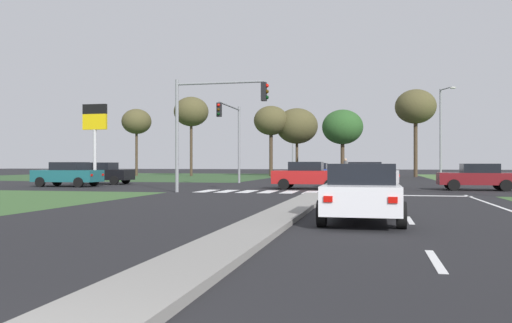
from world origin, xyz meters
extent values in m
plane|color=black|center=(0.00, 30.00, 0.00)|extent=(200.00, 200.00, 0.00)
cube|color=#2D4C28|center=(-25.50, 54.50, 0.00)|extent=(35.00, 35.00, 0.01)
cube|color=gray|center=(0.00, 11.00, 0.07)|extent=(1.20, 22.00, 0.14)
cube|color=gray|center=(0.00, 55.00, 0.07)|extent=(1.20, 36.00, 0.14)
cube|color=silver|center=(3.50, 5.80, 0.01)|extent=(0.14, 2.00, 0.01)
cube|color=silver|center=(3.50, 11.80, 0.01)|extent=(0.14, 2.00, 0.01)
cube|color=silver|center=(3.50, 17.80, 0.01)|extent=(0.14, 2.00, 0.01)
cube|color=silver|center=(3.50, 23.80, 0.01)|extent=(0.14, 2.00, 0.01)
cube|color=silver|center=(3.50, 29.80, 0.01)|extent=(0.14, 2.00, 0.01)
cube|color=silver|center=(3.80, 23.00, 0.01)|extent=(6.40, 0.50, 0.01)
cube|color=silver|center=(-6.40, 24.80, 0.01)|extent=(0.70, 2.80, 0.01)
cube|color=silver|center=(-5.25, 24.80, 0.01)|extent=(0.70, 2.80, 0.01)
cube|color=silver|center=(-4.10, 24.80, 0.01)|extent=(0.70, 2.80, 0.01)
cube|color=silver|center=(-2.95, 24.80, 0.01)|extent=(0.70, 2.80, 0.01)
cube|color=silver|center=(-1.80, 24.80, 0.01)|extent=(0.70, 2.80, 0.01)
cube|color=silver|center=(-0.65, 24.80, 0.01)|extent=(0.70, 2.80, 0.01)
cube|color=silver|center=(0.50, 24.80, 0.01)|extent=(0.70, 2.80, 0.01)
cube|color=silver|center=(1.65, 24.80, 0.01)|extent=(0.70, 2.80, 0.01)
cube|color=maroon|center=(8.27, 28.93, 0.66)|extent=(4.20, 1.75, 0.67)
cube|color=black|center=(8.42, 28.93, 1.25)|extent=(1.93, 1.54, 0.52)
cylinder|color=black|center=(6.92, 28.06, 0.32)|extent=(0.64, 0.22, 0.64)
cylinder|color=black|center=(6.92, 29.81, 0.32)|extent=(0.64, 0.22, 0.64)
cylinder|color=black|center=(9.61, 28.06, 0.32)|extent=(0.64, 0.22, 0.64)
cylinder|color=black|center=(9.61, 29.81, 0.32)|extent=(0.64, 0.22, 0.64)
cube|color=navy|center=(-2.19, 43.14, 0.68)|extent=(1.76, 4.11, 0.72)
cube|color=black|center=(-2.19, 43.29, 1.30)|extent=(1.55, 1.89, 0.52)
cube|color=red|center=(-1.52, 45.21, 0.75)|extent=(0.20, 0.04, 0.14)
cube|color=red|center=(-2.85, 45.21, 0.75)|extent=(0.20, 0.04, 0.14)
cylinder|color=black|center=(-1.31, 41.82, 0.32)|extent=(0.22, 0.64, 0.64)
cylinder|color=black|center=(-3.07, 41.82, 0.32)|extent=(0.22, 0.64, 0.64)
cylinder|color=black|center=(-1.31, 44.45, 0.32)|extent=(0.22, 0.64, 0.64)
cylinder|color=black|center=(-3.07, 44.45, 0.32)|extent=(0.22, 0.64, 0.64)
cube|color=silver|center=(2.27, 11.33, 0.66)|extent=(1.86, 4.59, 0.68)
cube|color=black|center=(2.27, 11.18, 1.26)|extent=(1.63, 2.11, 0.52)
cube|color=red|center=(1.56, 9.02, 0.73)|extent=(0.20, 0.04, 0.14)
cube|color=red|center=(2.97, 9.02, 0.73)|extent=(0.20, 0.04, 0.14)
cylinder|color=black|center=(1.34, 12.80, 0.32)|extent=(0.22, 0.64, 0.64)
cylinder|color=black|center=(3.19, 12.80, 0.32)|extent=(0.22, 0.64, 0.64)
cylinder|color=black|center=(1.34, 9.87, 0.32)|extent=(0.22, 0.64, 0.64)
cylinder|color=black|center=(3.19, 9.87, 0.32)|extent=(0.22, 0.64, 0.64)
cube|color=#A31919|center=(-1.20, 28.29, 0.71)|extent=(4.20, 1.87, 0.78)
cube|color=black|center=(-1.35, 28.29, 1.36)|extent=(1.93, 1.64, 0.52)
cube|color=red|center=(-3.32, 29.00, 0.79)|extent=(0.04, 0.20, 0.14)
cube|color=red|center=(-3.32, 27.58, 0.79)|extent=(0.04, 0.20, 0.14)
cylinder|color=black|center=(0.15, 29.23, 0.32)|extent=(0.64, 0.22, 0.64)
cylinder|color=black|center=(0.15, 27.36, 0.32)|extent=(0.64, 0.22, 0.64)
cylinder|color=black|center=(-2.54, 29.23, 0.32)|extent=(0.64, 0.22, 0.64)
cylinder|color=black|center=(-2.54, 27.36, 0.32)|extent=(0.64, 0.22, 0.64)
cube|color=black|center=(-16.73, 32.23, 0.69)|extent=(4.18, 1.78, 0.75)
cube|color=black|center=(-16.88, 32.23, 1.33)|extent=(1.92, 1.56, 0.52)
cube|color=red|center=(-18.84, 32.91, 0.77)|extent=(0.04, 0.20, 0.14)
cube|color=red|center=(-18.84, 31.56, 0.77)|extent=(0.04, 0.20, 0.14)
cylinder|color=black|center=(-15.39, 33.12, 0.32)|extent=(0.64, 0.22, 0.64)
cylinder|color=black|center=(-15.39, 31.34, 0.32)|extent=(0.64, 0.22, 0.64)
cylinder|color=black|center=(-18.06, 33.12, 0.32)|extent=(0.64, 0.22, 0.64)
cylinder|color=black|center=(-18.06, 31.34, 0.32)|extent=(0.64, 0.22, 0.64)
cube|color=#19565B|center=(-17.06, 28.15, 0.70)|extent=(4.30, 1.87, 0.76)
cube|color=black|center=(-16.91, 28.15, 1.34)|extent=(1.98, 1.64, 0.52)
cube|color=red|center=(-14.89, 27.44, 0.78)|extent=(0.04, 0.20, 0.14)
cube|color=red|center=(-14.89, 28.86, 0.78)|extent=(0.04, 0.20, 0.14)
cylinder|color=black|center=(-18.44, 27.21, 0.32)|extent=(0.64, 0.22, 0.64)
cylinder|color=black|center=(-18.44, 29.08, 0.32)|extent=(0.64, 0.22, 0.64)
cylinder|color=black|center=(-15.69, 27.21, 0.32)|extent=(0.64, 0.22, 0.64)
cylinder|color=black|center=(-15.69, 29.08, 0.32)|extent=(0.64, 0.22, 0.64)
cube|color=#B7B7BC|center=(1.88, 30.95, 0.70)|extent=(4.39, 1.76, 0.77)
cube|color=black|center=(2.03, 30.95, 1.35)|extent=(2.02, 1.55, 0.52)
cube|color=red|center=(4.10, 30.28, 0.78)|extent=(0.04, 0.20, 0.14)
cube|color=red|center=(4.10, 31.62, 0.78)|extent=(0.04, 0.20, 0.14)
cylinder|color=black|center=(0.48, 30.07, 0.32)|extent=(0.64, 0.22, 0.64)
cylinder|color=black|center=(0.48, 31.83, 0.32)|extent=(0.64, 0.22, 0.64)
cylinder|color=black|center=(3.29, 30.07, 0.32)|extent=(0.64, 0.22, 0.64)
cylinder|color=black|center=(3.29, 31.83, 0.32)|extent=(0.64, 0.22, 0.64)
cylinder|color=gray|center=(-7.60, 36.60, 2.96)|extent=(0.18, 0.18, 5.92)
cylinder|color=gray|center=(-7.60, 33.90, 5.67)|extent=(0.12, 5.40, 0.12)
cube|color=black|center=(-7.60, 31.20, 5.14)|extent=(0.32, 0.26, 0.95)
sphere|color=red|center=(-7.60, 31.04, 5.44)|extent=(0.20, 0.20, 0.20)
sphere|color=#3A2405|center=(-7.60, 31.04, 5.14)|extent=(0.20, 0.20, 0.20)
sphere|color=black|center=(-7.60, 31.04, 4.84)|extent=(0.20, 0.20, 0.20)
cylinder|color=gray|center=(-7.60, 23.40, 2.98)|extent=(0.18, 0.18, 5.96)
cylinder|color=gray|center=(-5.25, 23.40, 5.71)|extent=(4.70, 0.12, 0.12)
cube|color=black|center=(-2.90, 23.40, 5.19)|extent=(0.26, 0.32, 0.95)
sphere|color=red|center=(-2.74, 23.40, 5.49)|extent=(0.20, 0.20, 0.20)
sphere|color=#3A2405|center=(-2.74, 23.40, 5.19)|extent=(0.20, 0.20, 0.20)
sphere|color=black|center=(-2.74, 23.40, 4.89)|extent=(0.20, 0.20, 0.20)
cylinder|color=gray|center=(8.82, 49.95, 4.31)|extent=(0.20, 0.20, 8.62)
cylinder|color=gray|center=(9.22, 48.87, 8.52)|extent=(0.90, 2.18, 0.10)
ellipsoid|color=#B2B2A8|center=(9.63, 47.80, 8.42)|extent=(0.56, 0.28, 0.20)
cylinder|color=gray|center=(-8.82, 72.43, 4.59)|extent=(0.20, 0.20, 9.18)
cylinder|color=gray|center=(-8.44, 71.67, 9.08)|extent=(0.86, 1.57, 0.10)
ellipsoid|color=#B2B2A8|center=(-8.05, 70.91, 8.98)|extent=(0.56, 0.28, 0.20)
cylinder|color=#232833|center=(0.25, 42.41, 0.52)|extent=(0.16, 0.16, 0.77)
cylinder|color=#4C4C4C|center=(0.25, 42.41, 1.31)|extent=(0.34, 0.34, 0.80)
sphere|color=tan|center=(0.25, 42.41, 1.83)|extent=(0.23, 0.23, 0.23)
cylinder|color=silver|center=(-16.66, 30.91, 1.95)|extent=(0.24, 0.24, 3.91)
cube|color=gold|center=(-16.66, 30.91, 4.46)|extent=(1.80, 0.24, 1.10)
cube|color=black|center=(-16.66, 30.91, 5.36)|extent=(1.80, 0.24, 0.70)
cylinder|color=#423323|center=(-25.98, 57.23, 2.85)|extent=(0.31, 0.31, 5.69)
ellipsoid|color=#4C4728|center=(-25.98, 57.23, 6.69)|extent=(3.64, 3.64, 3.09)
cylinder|color=#423323|center=(-18.86, 57.20, 3.30)|extent=(0.32, 0.32, 6.61)
ellipsoid|color=#4C4728|center=(-18.86, 57.20, 7.75)|extent=(4.17, 4.17, 3.54)
cylinder|color=#423323|center=(-9.34, 58.57, 2.75)|extent=(0.42, 0.42, 5.49)
ellipsoid|color=#4C4728|center=(-9.34, 58.57, 6.62)|extent=(4.09, 4.09, 3.48)
cylinder|color=#423323|center=(-6.45, 60.11, 2.32)|extent=(0.32, 0.32, 4.64)
ellipsoid|color=#4C4728|center=(-6.45, 60.11, 6.03)|extent=(5.04, 5.04, 4.29)
cylinder|color=#423323|center=(-0.76, 55.78, 2.15)|extent=(0.42, 0.42, 4.30)
ellipsoid|color=#285123|center=(-0.76, 55.78, 5.54)|extent=(4.50, 4.50, 3.82)
cylinder|color=#423323|center=(7.15, 58.26, 3.31)|extent=(0.42, 0.42, 6.63)
ellipsoid|color=#4C4728|center=(7.15, 58.26, 7.87)|extent=(4.51, 4.51, 3.83)
camera|label=1|loc=(2.55, -2.84, 1.53)|focal=36.93mm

